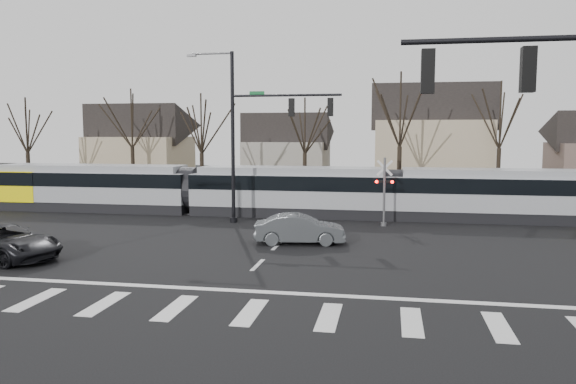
% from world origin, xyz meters
% --- Properties ---
extents(ground, '(140.00, 140.00, 0.00)m').
position_xyz_m(ground, '(0.00, 0.00, 0.00)').
color(ground, black).
extents(grass_verge, '(140.00, 28.00, 0.01)m').
position_xyz_m(grass_verge, '(0.00, 32.00, 0.01)').
color(grass_verge, '#38331E').
rests_on(grass_verge, ground).
extents(crosswalk, '(27.00, 2.60, 0.01)m').
position_xyz_m(crosswalk, '(0.00, -4.00, 0.01)').
color(crosswalk, silver).
rests_on(crosswalk, ground).
extents(stop_line, '(28.00, 0.35, 0.01)m').
position_xyz_m(stop_line, '(0.00, -1.80, 0.01)').
color(stop_line, silver).
rests_on(stop_line, ground).
extents(lane_dashes, '(0.18, 30.00, 0.01)m').
position_xyz_m(lane_dashes, '(0.00, 16.00, 0.01)').
color(lane_dashes, silver).
rests_on(lane_dashes, ground).
extents(rail_pair, '(90.00, 1.52, 0.06)m').
position_xyz_m(rail_pair, '(0.00, 15.80, 0.03)').
color(rail_pair, '#59595E').
rests_on(rail_pair, ground).
extents(tram, '(42.04, 3.12, 3.19)m').
position_xyz_m(tram, '(-1.22, 16.00, 1.74)').
color(tram, gray).
rests_on(tram, ground).
extents(sedan, '(2.77, 4.85, 1.46)m').
position_xyz_m(sedan, '(1.00, 6.73, 0.73)').
color(sedan, '#45484B').
rests_on(sedan, ground).
extents(suv, '(5.22, 6.69, 1.51)m').
position_xyz_m(suv, '(-11.01, 1.02, 0.76)').
color(suv, black).
rests_on(suv, ground).
extents(signal_pole_far, '(9.28, 0.44, 10.20)m').
position_xyz_m(signal_pole_far, '(-2.41, 12.50, 5.70)').
color(signal_pole_far, black).
rests_on(signal_pole_far, ground).
extents(rail_crossing_signal, '(1.08, 0.36, 4.00)m').
position_xyz_m(rail_crossing_signal, '(5.00, 12.79, 1.89)').
color(rail_crossing_signal, '#59595B').
rests_on(rail_crossing_signal, ground).
extents(tree_row, '(59.20, 7.20, 10.00)m').
position_xyz_m(tree_row, '(2.00, 26.00, 5.00)').
color(tree_row, black).
rests_on(tree_row, ground).
extents(house_a, '(9.72, 8.64, 8.60)m').
position_xyz_m(house_a, '(-20.00, 34.00, 4.46)').
color(house_a, tan).
rests_on(house_a, ground).
extents(house_b, '(8.64, 7.56, 7.65)m').
position_xyz_m(house_b, '(-5.00, 36.00, 3.97)').
color(house_b, gray).
rests_on(house_b, ground).
extents(house_c, '(10.80, 8.64, 10.10)m').
position_xyz_m(house_c, '(9.00, 33.00, 5.23)').
color(house_c, tan).
rests_on(house_c, ground).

